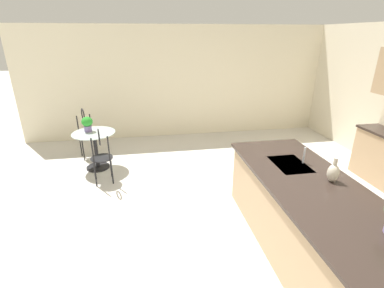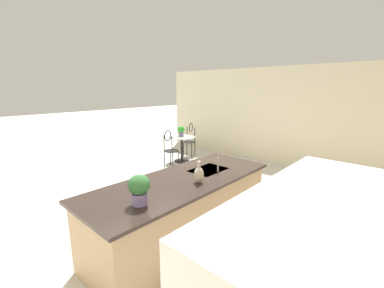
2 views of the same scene
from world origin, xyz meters
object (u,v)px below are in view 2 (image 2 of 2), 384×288
Objects in this scene: vase_on_counter at (199,175)px; chair_near_window at (170,147)px; chair_by_island at (190,138)px; potted_plant_counter_far at (139,188)px; potted_plant_on_table at (181,130)px; bistro_table at (182,147)px.

chair_near_window is at bearing -126.51° from vase_on_counter.
vase_on_counter is at bearing 44.35° from chair_by_island.
potted_plant_counter_far is 0.90m from vase_on_counter.
vase_on_counter is at bearing 47.99° from potted_plant_on_table.
bistro_table is 2.78× the size of vase_on_counter.
vase_on_counter is (2.10, 2.84, 0.46)m from chair_near_window.
chair_near_window is at bearing 22.93° from potted_plant_on_table.
potted_plant_counter_far reaches higher than vase_on_counter.
bistro_table is 0.70m from chair_by_island.
potted_plant_counter_far is at bearing 39.39° from bistro_table.
potted_plant_counter_far reaches higher than bistro_table.
chair_by_island is at bearing -159.80° from chair_near_window.
potted_plant_counter_far is (3.65, 2.99, 0.66)m from bistro_table.
chair_by_island is at bearing -157.11° from bistro_table.
bistro_table is 4.76m from potted_plant_counter_far.
potted_plant_on_table is at bearing -140.29° from potted_plant_counter_far.
chair_by_island reaches higher than bistro_table.
potted_plant_on_table is (-0.74, -0.31, 0.33)m from chair_near_window.
potted_plant_counter_far reaches higher than chair_by_island.
bistro_table is 2.43× the size of potted_plant_counter_far.
potted_plant_counter_far is (3.73, 3.10, 0.20)m from potted_plant_on_table.
vase_on_counter is at bearing 53.49° from chair_near_window.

